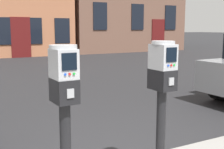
% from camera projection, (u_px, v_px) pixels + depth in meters
% --- Properties ---
extents(parking_meter_near_kerb, '(0.22, 0.26, 1.27)m').
position_uv_depth(parking_meter_near_kerb, '(64.00, 95.00, 2.32)').
color(parking_meter_near_kerb, black).
rests_on(parking_meter_near_kerb, sidewalk_slab).
extents(parking_meter_twin_adjacent, '(0.22, 0.26, 1.28)m').
position_uv_depth(parking_meter_twin_adjacent, '(162.00, 83.00, 2.77)').
color(parking_meter_twin_adjacent, black).
rests_on(parking_meter_twin_adjacent, sidewalk_slab).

